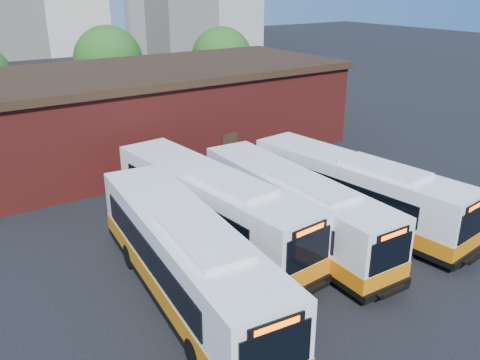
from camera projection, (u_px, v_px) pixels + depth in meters
ground at (339, 264)px, 23.45m from camera, size 220.00×220.00×0.00m
bus_west at (186, 263)px, 20.22m from camera, size 4.17×14.10×3.79m
bus_midwest at (210, 209)px, 25.05m from camera, size 4.06×14.02×3.77m
bus_mideast at (293, 210)px, 25.16m from camera, size 3.02×13.15×3.56m
bus_east at (355, 193)px, 27.13m from camera, size 4.29×13.42×3.60m
transit_worker at (412, 239)px, 23.74m from camera, size 0.48×0.71×1.90m
depot_building at (152, 110)px, 37.72m from camera, size 28.60×12.60×6.40m
tree_mid at (108, 60)px, 48.92m from camera, size 6.56×6.56×8.36m
tree_east at (222, 58)px, 52.39m from camera, size 6.24×6.24×7.96m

